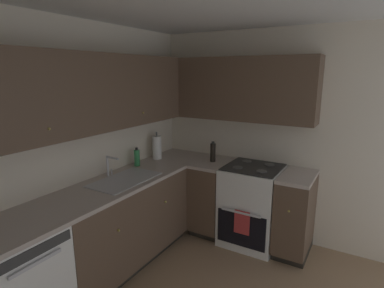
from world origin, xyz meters
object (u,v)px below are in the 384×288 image
object	(u,v)px
paper_towel_roll	(157,147)
soap_bottle	(137,158)
oven_range	(252,204)
oil_bottle	(213,152)
dishwasher	(14,288)

from	to	relation	value
paper_towel_roll	soap_bottle	bearing A→B (deg)	176.75
oven_range	oil_bottle	world-z (taller)	oil_bottle
oven_range	soap_bottle	world-z (taller)	soap_bottle
oil_bottle	oven_range	bearing A→B (deg)	-87.92
paper_towel_roll	oil_bottle	size ratio (longest dim) A/B	1.42
dishwasher	oil_bottle	distance (m)	2.31
paper_towel_roll	oil_bottle	xyz separation A→B (m)	(0.24, -0.65, -0.03)
oven_range	paper_towel_roll	world-z (taller)	paper_towel_roll
dishwasher	oil_bottle	size ratio (longest dim) A/B	3.58
paper_towel_roll	oven_range	bearing A→B (deg)	-77.28
soap_bottle	paper_towel_roll	world-z (taller)	paper_towel_roll
soap_bottle	oil_bottle	world-z (taller)	oil_bottle
dishwasher	oven_range	xyz separation A→B (m)	(2.20, -0.99, 0.02)
dishwasher	soap_bottle	size ratio (longest dim) A/B	4.09
oven_range	oil_bottle	size ratio (longest dim) A/B	4.34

